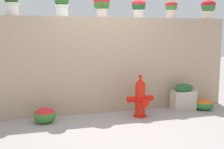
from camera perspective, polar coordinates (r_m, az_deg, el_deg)
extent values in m
plane|color=gray|center=(4.92, 1.06, -10.46)|extent=(24.00, 24.00, 0.00)
cube|color=tan|center=(5.78, -2.32, 1.91)|extent=(5.44, 0.33, 1.88)
cylinder|color=silver|center=(5.60, -19.28, 12.11)|extent=(0.24, 0.24, 0.23)
cylinder|color=silver|center=(5.61, -19.33, 13.13)|extent=(0.28, 0.28, 0.03)
cylinder|color=silver|center=(5.60, -9.93, 12.34)|extent=(0.22, 0.22, 0.21)
cylinder|color=silver|center=(5.61, -9.95, 13.28)|extent=(0.26, 0.26, 0.03)
sphere|color=#2B6228|center=(5.62, -9.98, 14.42)|extent=(0.27, 0.27, 0.27)
cylinder|color=silver|center=(5.79, -2.04, 12.12)|extent=(0.20, 0.20, 0.17)
cylinder|color=silver|center=(5.79, -2.04, 12.82)|extent=(0.23, 0.23, 0.03)
sphere|color=#326625|center=(5.80, -2.05, 13.84)|extent=(0.31, 0.31, 0.31)
ellipsoid|color=red|center=(5.81, -2.05, 14.37)|extent=(0.33, 0.33, 0.17)
cylinder|color=silver|center=(6.05, 5.28, 11.85)|extent=(0.19, 0.19, 0.16)
cylinder|color=silver|center=(6.06, 5.29, 12.47)|extent=(0.23, 0.23, 0.03)
sphere|color=#1C532B|center=(6.07, 5.31, 13.40)|extent=(0.28, 0.28, 0.28)
ellipsoid|color=red|center=(6.07, 5.31, 13.86)|extent=(0.29, 0.29, 0.15)
cylinder|color=beige|center=(6.37, 11.64, 11.60)|extent=(0.19, 0.19, 0.17)
cylinder|color=beige|center=(6.37, 11.66, 12.25)|extent=(0.22, 0.22, 0.03)
sphere|color=#36832B|center=(6.38, 11.68, 13.04)|extent=(0.25, 0.25, 0.25)
ellipsoid|color=red|center=(6.38, 11.69, 13.42)|extent=(0.26, 0.26, 0.13)
cylinder|color=beige|center=(6.75, 18.50, 11.10)|extent=(0.21, 0.21, 0.16)
cylinder|color=beige|center=(6.76, 18.52, 11.68)|extent=(0.25, 0.25, 0.03)
sphere|color=#337131|center=(6.77, 18.57, 12.65)|extent=(0.30, 0.30, 0.30)
ellipsoid|color=red|center=(6.77, 18.59, 13.09)|extent=(0.31, 0.31, 0.16)
cylinder|color=red|center=(5.57, 5.56, -8.10)|extent=(0.26, 0.26, 0.03)
cylinder|color=red|center=(5.50, 5.60, -5.15)|extent=(0.19, 0.19, 0.62)
cone|color=red|center=(5.42, 5.66, -1.33)|extent=(0.20, 0.20, 0.12)
cylinder|color=red|center=(5.41, 5.67, -0.42)|extent=(0.07, 0.07, 0.05)
cylinder|color=red|center=(5.43, 3.88, -4.94)|extent=(0.16, 0.11, 0.11)
cylinder|color=red|center=(5.56, 7.29, -4.67)|extent=(0.16, 0.11, 0.11)
cylinder|color=red|center=(5.33, 6.35, -5.51)|extent=(0.14, 0.18, 0.14)
ellipsoid|color=#307736|center=(6.29, 17.83, -5.76)|extent=(0.39, 0.35, 0.23)
ellipsoid|color=orange|center=(6.28, 17.85, -5.31)|extent=(0.35, 0.31, 0.12)
ellipsoid|color=#3A7C2C|center=(5.26, -13.18, -8.01)|extent=(0.38, 0.35, 0.28)
ellipsoid|color=red|center=(5.24, -13.20, -7.35)|extent=(0.35, 0.31, 0.15)
cube|color=#BCAB97|center=(6.12, 13.95, -5.03)|extent=(0.49, 0.26, 0.40)
ellipsoid|color=#205229|center=(6.07, 14.03, -2.65)|extent=(0.41, 0.22, 0.18)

